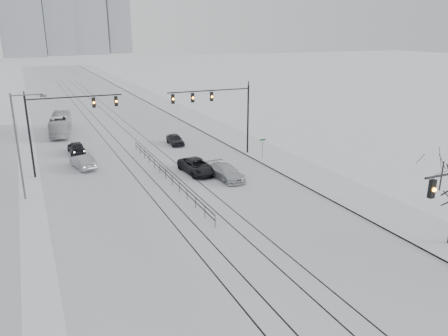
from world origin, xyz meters
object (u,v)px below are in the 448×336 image
at_px(sedan_sb_outer, 83,162).
at_px(sedan_nb_far, 175,140).
at_px(box_truck, 61,124).
at_px(sedan_sb_inner, 76,147).
at_px(sedan_nb_right, 227,172).
at_px(sedan_nb_front, 197,166).

height_order(sedan_sb_outer, sedan_nb_far, sedan_sb_outer).
distance_m(sedan_nb_far, box_truck, 17.56).
relative_size(sedan_sb_inner, sedan_nb_far, 1.06).
height_order(sedan_sb_inner, sedan_nb_right, sedan_sb_inner).
xyz_separation_m(sedan_nb_far, box_truck, (-12.55, 12.26, 0.72)).
height_order(sedan_sb_inner, sedan_nb_far, sedan_sb_inner).
relative_size(sedan_nb_right, box_truck, 0.49).
distance_m(sedan_sb_inner, sedan_sb_outer, 6.42).
bearing_deg(sedan_sb_inner, sedan_nb_right, 124.75).
distance_m(sedan_nb_right, sedan_nb_far, 15.01).
height_order(sedan_nb_front, sedan_nb_right, sedan_nb_front).
height_order(sedan_sb_inner, sedan_nb_front, sedan_nb_front).
xyz_separation_m(sedan_sb_inner, sedan_nb_front, (10.14, -12.95, 0.02)).
bearing_deg(sedan_nb_far, sedan_sb_inner, 177.17).
relative_size(sedan_nb_far, box_truck, 0.39).
bearing_deg(sedan_sb_outer, sedan_nb_far, -167.01).
xyz_separation_m(sedan_nb_front, box_truck, (-10.84, 24.28, 0.66)).
distance_m(sedan_sb_outer, sedan_nb_right, 15.42).
distance_m(sedan_sb_outer, sedan_nb_far, 13.15).
bearing_deg(sedan_nb_front, box_truck, 109.61).
distance_m(sedan_nb_front, sedan_nb_right, 3.54).
bearing_deg(sedan_nb_right, sedan_sb_inner, 121.45).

